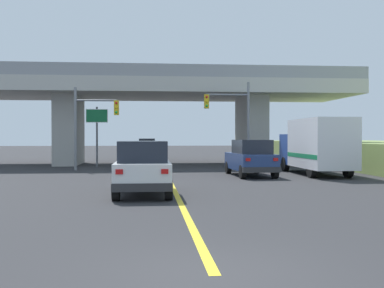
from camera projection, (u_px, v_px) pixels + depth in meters
The scene contains 10 objects.
ground at pixel (162, 164), 37.79m from camera, with size 160.00×160.00×0.00m, color #2B2B2D.
overpass_bridge at pixel (162, 100), 37.71m from camera, with size 30.26×9.23×7.39m.
lane_divider_stripe at pixel (172, 185), 21.02m from camera, with size 0.20×27.56×0.01m, color yellow.
suv_lead at pixel (143, 168), 17.68m from camera, with size 2.05×4.79×2.02m.
suv_crossing at pixel (251, 158), 25.99m from camera, with size 2.17×4.79×2.02m.
box_truck at pixel (317, 146), 26.84m from camera, with size 2.33×7.12×3.20m.
sedan_oncoming at pixel (147, 148), 49.21m from camera, with size 1.90×4.37×2.02m.
traffic_signal_nearside at pixel (234, 115), 32.30m from camera, with size 3.17×0.36×5.98m.
traffic_signal_farside at pixel (90, 119), 30.69m from camera, with size 2.91×0.36×5.44m.
highway_sign at pixel (97, 123), 33.87m from camera, with size 1.57×0.17×4.36m.
Camera 1 is at (-1.03, -7.21, 2.17)m, focal length 43.82 mm.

